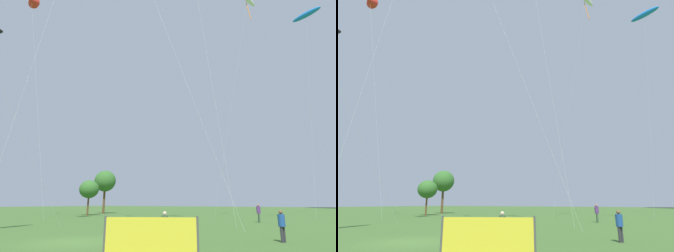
# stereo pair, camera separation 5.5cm
# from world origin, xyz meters

# --- Properties ---
(ground) EXTENTS (280.00, 280.00, 0.00)m
(ground) POSITION_xyz_m (0.00, 0.00, 0.00)
(ground) COLOR #3D6028
(person_standing_0) EXTENTS (0.41, 0.41, 1.86)m
(person_standing_0) POSITION_xyz_m (4.36, 20.14, 1.07)
(person_standing_0) COLOR #3F593F
(person_standing_0) RESTS_ON ground
(person_standing_1) EXTENTS (0.36, 0.36, 1.60)m
(person_standing_1) POSITION_xyz_m (9.30, 5.70, 0.92)
(person_standing_1) COLOR #2D2D33
(person_standing_1) RESTS_ON ground
(person_standing_2) EXTENTS (0.34, 0.34, 1.54)m
(person_standing_2) POSITION_xyz_m (4.20, 2.28, 0.89)
(person_standing_2) COLOR maroon
(person_standing_2) RESTS_ON ground
(kite_flying_5) EXTENTS (4.37, 3.63, 26.27)m
(kite_flying_5) POSITION_xyz_m (11.46, 25.16, 25.84)
(kite_flying_5) COLOR silver
(kite_flying_5) RESTS_ON ground
(kite_flying_6) EXTENTS (7.35, 3.76, 33.53)m
(kite_flying_6) POSITION_xyz_m (-24.66, 8.17, 32.42)
(kite_flying_6) COLOR silver
(kite_flying_6) RESTS_ON ground
(park_tree_1) EXTENTS (4.14, 4.14, 8.15)m
(park_tree_1) POSITION_xyz_m (-27.29, 28.99, 6.08)
(park_tree_1) COLOR brown
(park_tree_1) RESTS_ON ground
(park_tree_2) EXTENTS (3.21, 3.21, 5.64)m
(park_tree_2) POSITION_xyz_m (-23.59, 21.79, 4.16)
(park_tree_2) COLOR brown
(park_tree_2) RESTS_ON ground
(event_banner) EXTENTS (3.05, 1.66, 1.51)m
(event_banner) POSITION_xyz_m (6.22, -1.74, 0.80)
(event_banner) COLOR #4C4C4C
(event_banner) RESTS_ON ground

